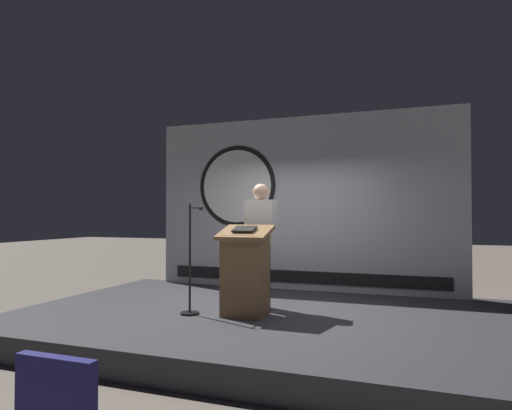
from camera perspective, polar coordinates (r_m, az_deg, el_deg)
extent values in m
plane|color=#6B6056|center=(5.91, 1.40, -16.56)|extent=(40.00, 40.00, 0.00)
cube|color=#333338|center=(5.87, 1.40, -15.15)|extent=(6.40, 4.00, 0.30)
cube|color=#B2B7C1|center=(7.48, 5.89, 0.27)|extent=(5.19, 0.10, 2.92)
cylinder|color=black|center=(7.80, -2.50, 2.45)|extent=(1.44, 0.02, 1.44)
cylinder|color=white|center=(7.80, -2.52, 2.46)|extent=(1.28, 0.02, 1.28)
cube|color=black|center=(7.49, 5.80, -9.24)|extent=(4.67, 0.02, 0.20)
cube|color=olive|center=(5.56, -1.42, -9.08)|extent=(0.52, 0.40, 1.01)
cube|color=olive|center=(5.51, -1.42, -3.58)|extent=(0.64, 0.49, 0.19)
cube|color=black|center=(5.49, -1.49, -3.12)|extent=(0.28, 0.20, 0.08)
cylinder|color=black|center=(6.00, 0.63, -9.12)|extent=(0.26, 0.26, 0.88)
cube|color=white|center=(5.94, 0.63, -2.14)|extent=(0.40, 0.24, 0.58)
sphere|color=tan|center=(5.95, 0.63, 1.71)|extent=(0.22, 0.22, 0.22)
cylinder|color=black|center=(5.80, -8.57, -13.67)|extent=(0.24, 0.24, 0.02)
cylinder|color=black|center=(5.69, -8.55, -6.89)|extent=(0.03, 0.03, 1.40)
cylinder|color=black|center=(5.80, -7.81, -0.36)|extent=(0.02, 0.30, 0.02)
sphere|color=#262626|center=(5.93, -7.13, -0.38)|extent=(0.07, 0.07, 0.07)
cube|color=navy|center=(2.45, -24.53, -22.35)|extent=(0.44, 0.06, 0.44)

